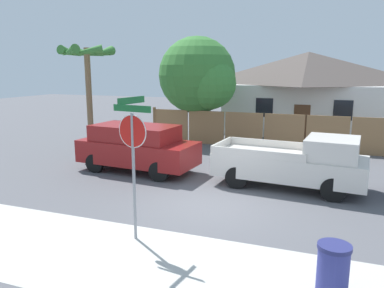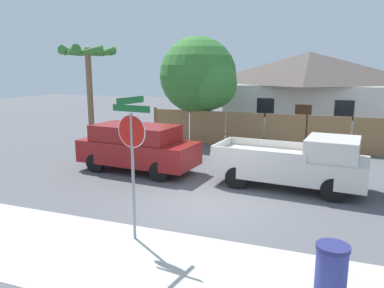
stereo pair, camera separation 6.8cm
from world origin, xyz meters
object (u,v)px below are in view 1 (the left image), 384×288
(orange_pickup, at_px, (296,163))
(trash_bin, at_px, (333,269))
(stop_sign, at_px, (133,144))
(red_suv, at_px, (137,147))
(house, at_px, (307,91))
(oak_tree, at_px, (200,77))
(palm_tree, at_px, (87,61))

(orange_pickup, height_order, trash_bin, orange_pickup)
(orange_pickup, height_order, stop_sign, stop_sign)
(red_suv, bearing_deg, orange_pickup, 4.77)
(house, relative_size, stop_sign, 3.07)
(oak_tree, height_order, palm_tree, oak_tree)
(oak_tree, bearing_deg, stop_sign, -77.73)
(stop_sign, bearing_deg, house, 90.45)
(stop_sign, bearing_deg, orange_pickup, 68.17)
(palm_tree, bearing_deg, trash_bin, -38.08)
(orange_pickup, bearing_deg, trash_bin, -73.94)
(house, relative_size, oak_tree, 1.79)
(palm_tree, distance_m, red_suv, 5.88)
(oak_tree, xyz_separation_m, orange_pickup, (5.87, -6.97, -2.68))
(red_suv, height_order, stop_sign, stop_sign)
(palm_tree, relative_size, orange_pickup, 0.99)
(palm_tree, relative_size, stop_sign, 1.51)
(palm_tree, bearing_deg, red_suv, -33.53)
(house, relative_size, trash_bin, 10.83)
(house, relative_size, orange_pickup, 2.02)
(orange_pickup, bearing_deg, palm_tree, 170.02)
(red_suv, bearing_deg, palm_tree, 151.46)
(oak_tree, xyz_separation_m, trash_bin, (7.07, -13.11, -3.07))
(oak_tree, xyz_separation_m, palm_tree, (-4.20, -4.28, 0.80))
(oak_tree, distance_m, palm_tree, 6.05)
(oak_tree, relative_size, red_suv, 1.20)
(oak_tree, relative_size, stop_sign, 1.71)
(house, xyz_separation_m, oak_tree, (-5.34, -5.56, 0.93))
(house, height_order, trash_bin, house)
(red_suv, bearing_deg, trash_bin, -35.40)
(palm_tree, bearing_deg, oak_tree, 45.55)
(oak_tree, distance_m, orange_pickup, 9.50)
(oak_tree, height_order, orange_pickup, oak_tree)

